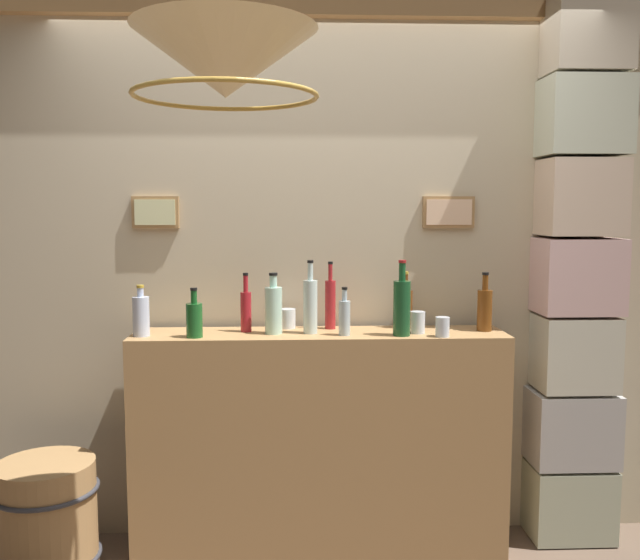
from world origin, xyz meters
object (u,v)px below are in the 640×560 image
Objects in this scene: liquor_bottle_vermouth at (405,308)px; glass_tumbler_highball at (287,319)px; pendant_lamp at (225,65)px; liquor_bottle_mezcal at (141,315)px; glass_tumbler_shot at (418,322)px; liquor_bottle_rum at (330,303)px; liquor_bottle_gin at (246,309)px; liquor_bottle_vodka at (485,309)px; glass_tumbler_rocks at (442,327)px; wooden_barrel at (47,523)px; liquor_bottle_whiskey at (194,319)px; liquor_bottle_amaro at (310,305)px; liquor_bottle_sherry at (402,306)px; liquor_bottle_rye at (273,309)px; liquor_bottle_scotch at (344,316)px.

glass_tumbler_highball is at bearing 178.90° from liquor_bottle_vermouth.
liquor_bottle_mezcal is at bearing 119.89° from pendant_lamp.
glass_tumbler_highball is 0.62m from glass_tumbler_shot.
glass_tumbler_shot is at bearing -19.04° from liquor_bottle_rum.
liquor_bottle_gin is (0.46, 0.09, 0.01)m from liquor_bottle_mezcal.
liquor_bottle_vodka is (1.58, 0.07, 0.01)m from liquor_bottle_mezcal.
pendant_lamp reaches higher than glass_tumbler_rocks.
glass_tumbler_highball is 0.17× the size of wooden_barrel.
liquor_bottle_mezcal is at bearing -177.62° from liquor_bottle_vodka.
liquor_bottle_whiskey is 0.53m from liquor_bottle_amaro.
liquor_bottle_sherry is 1.81m from wooden_barrel.
liquor_bottle_vodka reaches higher than glass_tumbler_rocks.
liquor_bottle_mezcal reaches higher than wooden_barrel.
liquor_bottle_amaro reaches higher than glass_tumbler_shot.
liquor_bottle_rum is at bearing 8.94° from liquor_bottle_gin.
liquor_bottle_vodka is 1.69m from pendant_lamp.
liquor_bottle_gin is at bearing 169.90° from liquor_bottle_amaro.
glass_tumbler_shot reaches higher than glass_tumbler_rocks.
liquor_bottle_rum is 1.18× the size of liquor_bottle_vermouth.
liquor_bottle_rum reaches higher than liquor_bottle_vermouth.
liquor_bottle_vodka is at bearing 14.27° from liquor_bottle_sherry.
pendant_lamp is 2.10m from wooden_barrel.
liquor_bottle_rum reaches higher than liquor_bottle_rye.
wooden_barrel is (-1.97, -0.25, -0.89)m from liquor_bottle_vodka.
liquor_bottle_rye reaches higher than glass_tumbler_rocks.
liquor_bottle_mezcal is at bearing 176.84° from glass_tumbler_rocks.
liquor_bottle_scotch is (0.67, 0.02, 0.00)m from liquor_bottle_whiskey.
liquor_bottle_rum reaches higher than liquor_bottle_whiskey.
liquor_bottle_mezcal is 0.87m from liquor_bottle_rum.
liquor_bottle_gin is 1.00× the size of liquor_bottle_vodka.
wooden_barrel is (-0.63, -0.14, -0.87)m from liquor_bottle_whiskey.
liquor_bottle_rum is at bearing 49.64° from liquor_bottle_amaro.
liquor_bottle_whiskey is 1.00m from liquor_bottle_vermouth.
liquor_bottle_whiskey is 1.34m from liquor_bottle_vodka.
liquor_bottle_vermouth is 2.92× the size of glass_tumbler_highball.
liquor_bottle_sherry is 0.13m from glass_tumbler_shot.
liquor_bottle_sherry is at bearing -1.85° from liquor_bottle_mezcal.
liquor_bottle_sherry is 0.20m from glass_tumbler_rocks.
liquor_bottle_whiskey is (-0.22, -0.13, -0.02)m from liquor_bottle_gin.
liquor_bottle_amaro is at bearing -52.36° from glass_tumbler_highball.
liquor_bottle_vodka is (1.34, 0.11, 0.02)m from liquor_bottle_whiskey.
liquor_bottle_scotch is 1.31m from pendant_lamp.
liquor_bottle_amaro is 3.33× the size of glass_tumbler_shot.
liquor_bottle_mezcal is at bearing 170.41° from liquor_bottle_whiskey.
liquor_bottle_vodka is at bearing 7.25° from liquor_bottle_scotch.
wooden_barrel is at bearing 143.59° from pendant_lamp.
liquor_bottle_scotch is (0.32, -0.05, -0.03)m from liquor_bottle_rye.
glass_tumbler_highball is (0.66, 0.17, -0.05)m from liquor_bottle_mezcal.
liquor_bottle_rye is 0.17m from glass_tumbler_highball.
liquor_bottle_vodka is at bearing 2.38° from liquor_bottle_mezcal.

